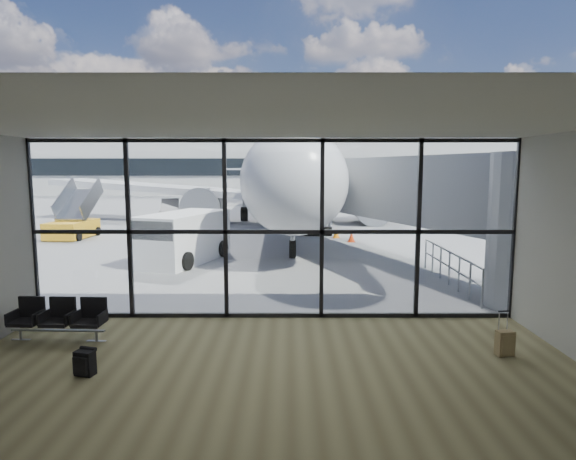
{
  "coord_description": "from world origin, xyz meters",
  "views": [
    {
      "loc": [
        0.38,
        -11.86,
        3.76
      ],
      "look_at": [
        0.35,
        3.0,
        1.86
      ],
      "focal_mm": 30.0,
      "sensor_mm": 36.0,
      "label": 1
    }
  ],
  "objects_px": {
    "backpack": "(85,363)",
    "service_van": "(182,237)",
    "suitcase": "(505,343)",
    "mobile_stairs": "(73,227)",
    "belt_loader": "(170,218)",
    "seating_row": "(60,317)",
    "airliner": "(286,176)"
  },
  "relations": [
    {
      "from": "backpack",
      "to": "mobile_stairs",
      "type": "distance_m",
      "value": 19.45
    },
    {
      "from": "backpack",
      "to": "service_van",
      "type": "bearing_deg",
      "value": 108.42
    },
    {
      "from": "backpack",
      "to": "belt_loader",
      "type": "distance_m",
      "value": 22.82
    },
    {
      "from": "seating_row",
      "to": "mobile_stairs",
      "type": "height_order",
      "value": "mobile_stairs"
    },
    {
      "from": "seating_row",
      "to": "suitcase",
      "type": "relative_size",
      "value": 2.28
    },
    {
      "from": "backpack",
      "to": "belt_loader",
      "type": "bearing_deg",
      "value": 115.31
    },
    {
      "from": "belt_loader",
      "to": "mobile_stairs",
      "type": "xyz_separation_m",
      "value": [
        -4.11,
        -4.78,
        0.04
      ]
    },
    {
      "from": "service_van",
      "to": "mobile_stairs",
      "type": "height_order",
      "value": "mobile_stairs"
    },
    {
      "from": "airliner",
      "to": "mobile_stairs",
      "type": "xyz_separation_m",
      "value": [
        -11.62,
        -9.74,
        -2.59
      ]
    },
    {
      "from": "suitcase",
      "to": "seating_row",
      "type": "bearing_deg",
      "value": 164.6
    },
    {
      "from": "service_van",
      "to": "belt_loader",
      "type": "height_order",
      "value": "service_van"
    },
    {
      "from": "airliner",
      "to": "belt_loader",
      "type": "relative_size",
      "value": 10.37
    },
    {
      "from": "service_van",
      "to": "airliner",
      "type": "bearing_deg",
      "value": 94.43
    },
    {
      "from": "backpack",
      "to": "suitcase",
      "type": "bearing_deg",
      "value": 21.92
    },
    {
      "from": "mobile_stairs",
      "to": "service_van",
      "type": "bearing_deg",
      "value": -39.2
    },
    {
      "from": "backpack",
      "to": "seating_row",
      "type": "bearing_deg",
      "value": 140.23
    },
    {
      "from": "backpack",
      "to": "service_van",
      "type": "relative_size",
      "value": 0.1
    },
    {
      "from": "backpack",
      "to": "airliner",
      "type": "xyz_separation_m",
      "value": [
        3.53,
        27.42,
        2.97
      ]
    },
    {
      "from": "backpack",
      "to": "mobile_stairs",
      "type": "relative_size",
      "value": 0.14
    },
    {
      "from": "suitcase",
      "to": "mobile_stairs",
      "type": "xyz_separation_m",
      "value": [
        -16.17,
        16.74,
        0.34
      ]
    },
    {
      "from": "airliner",
      "to": "service_van",
      "type": "xyz_separation_m",
      "value": [
        -4.13,
        -16.6,
        -2.19
      ]
    },
    {
      "from": "seating_row",
      "to": "backpack",
      "type": "height_order",
      "value": "seating_row"
    },
    {
      "from": "backpack",
      "to": "suitcase",
      "type": "height_order",
      "value": "suitcase"
    },
    {
      "from": "seating_row",
      "to": "suitcase",
      "type": "xyz_separation_m",
      "value": [
        9.42,
        -0.97,
        -0.23
      ]
    },
    {
      "from": "suitcase",
      "to": "backpack",
      "type": "bearing_deg",
      "value": 177.13
    },
    {
      "from": "suitcase",
      "to": "belt_loader",
      "type": "distance_m",
      "value": 24.67
    },
    {
      "from": "service_van",
      "to": "belt_loader",
      "type": "distance_m",
      "value": 12.13
    },
    {
      "from": "service_van",
      "to": "belt_loader",
      "type": "xyz_separation_m",
      "value": [
        -3.38,
        11.64,
        -0.44
      ]
    },
    {
      "from": "airliner",
      "to": "mobile_stairs",
      "type": "relative_size",
      "value": 10.85
    },
    {
      "from": "airliner",
      "to": "mobile_stairs",
      "type": "height_order",
      "value": "airliner"
    },
    {
      "from": "backpack",
      "to": "belt_loader",
      "type": "relative_size",
      "value": 0.13
    },
    {
      "from": "backpack",
      "to": "airliner",
      "type": "distance_m",
      "value": 27.81
    }
  ]
}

